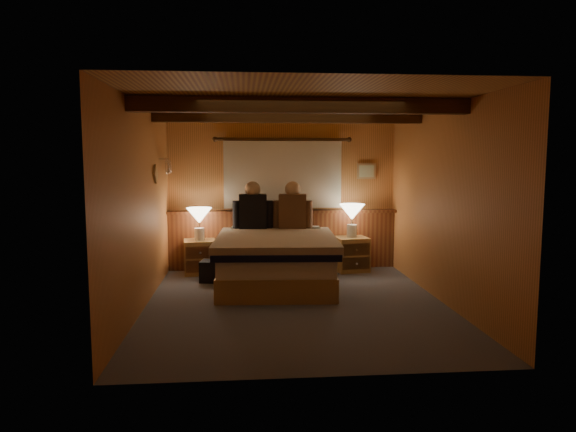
{
  "coord_description": "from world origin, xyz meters",
  "views": [
    {
      "loc": [
        -0.62,
        -6.03,
        1.76
      ],
      "look_at": [
        -0.06,
        0.4,
        1.03
      ],
      "focal_mm": 32.0,
      "sensor_mm": 36.0,
      "label": 1
    }
  ],
  "objects": [
    {
      "name": "nightstand_left",
      "position": [
        -1.29,
        1.76,
        0.26
      ],
      "size": [
        0.51,
        0.47,
        0.52
      ],
      "rotation": [
        0.0,
        0.0,
        0.11
      ],
      "color": "#AA7A48",
      "rests_on": "floor"
    },
    {
      "name": "wainscot",
      "position": [
        0.0,
        2.04,
        0.49
      ],
      "size": [
        3.6,
        0.23,
        0.94
      ],
      "color": "brown",
      "rests_on": "wall_back"
    },
    {
      "name": "person_right",
      "position": [
        0.12,
        1.67,
        0.99
      ],
      "size": [
        0.6,
        0.29,
        0.74
      ],
      "rotation": [
        0.0,
        0.0,
        -0.12
      ],
      "color": "#513420",
      "rests_on": "bed"
    },
    {
      "name": "ceiling_beams",
      "position": [
        0.0,
        0.15,
        2.31
      ],
      "size": [
        3.6,
        1.65,
        0.16
      ],
      "color": "#482C12",
      "rests_on": "ceiling"
    },
    {
      "name": "framed_print",
      "position": [
        1.35,
        2.08,
        1.55
      ],
      "size": [
        0.3,
        0.04,
        0.25
      ],
      "color": "tan",
      "rests_on": "wall_back"
    },
    {
      "name": "duffel_bag",
      "position": [
        -0.98,
        1.23,
        0.16
      ],
      "size": [
        0.55,
        0.38,
        0.36
      ],
      "rotation": [
        0.0,
        0.0,
        -0.18
      ],
      "color": "black",
      "rests_on": "floor"
    },
    {
      "name": "curtain_window",
      "position": [
        0.0,
        2.03,
        1.52
      ],
      "size": [
        2.18,
        0.09,
        1.11
      ],
      "color": "#482C12",
      "rests_on": "wall_back"
    },
    {
      "name": "coat_rail",
      "position": [
        -1.72,
        1.58,
        1.67
      ],
      "size": [
        0.05,
        0.55,
        0.24
      ],
      "color": "silver",
      "rests_on": "wall_left"
    },
    {
      "name": "lamp_left",
      "position": [
        -1.29,
        1.74,
        0.87
      ],
      "size": [
        0.38,
        0.38,
        0.5
      ],
      "color": "white",
      "rests_on": "nightstand_left"
    },
    {
      "name": "floor",
      "position": [
        0.0,
        0.0,
        0.0
      ],
      "size": [
        4.2,
        4.2,
        0.0
      ],
      "primitive_type": "plane",
      "color": "#4D515C",
      "rests_on": "ground"
    },
    {
      "name": "wall_back",
      "position": [
        0.0,
        2.1,
        1.2
      ],
      "size": [
        3.6,
        0.0,
        3.6
      ],
      "primitive_type": "plane",
      "rotation": [
        1.57,
        0.0,
        0.0
      ],
      "color": "#D0864A",
      "rests_on": "floor"
    },
    {
      "name": "person_left",
      "position": [
        -0.48,
        1.69,
        1.0
      ],
      "size": [
        0.61,
        0.24,
        0.74
      ],
      "rotation": [
        0.0,
        0.0,
        -0.0
      ],
      "color": "black",
      "rests_on": "bed"
    },
    {
      "name": "wall_front",
      "position": [
        0.0,
        -2.1,
        1.2
      ],
      "size": [
        3.6,
        0.0,
        3.6
      ],
      "primitive_type": "plane",
      "rotation": [
        -1.57,
        0.0,
        0.0
      ],
      "color": "#D0864A",
      "rests_on": "floor"
    },
    {
      "name": "nightstand_right",
      "position": [
        1.05,
        1.76,
        0.27
      ],
      "size": [
        0.55,
        0.51,
        0.53
      ],
      "rotation": [
        0.0,
        0.0,
        0.17
      ],
      "color": "#AA7A48",
      "rests_on": "floor"
    },
    {
      "name": "lamp_right",
      "position": [
        1.06,
        1.77,
        0.9
      ],
      "size": [
        0.4,
        0.4,
        0.52
      ],
      "color": "white",
      "rests_on": "nightstand_right"
    },
    {
      "name": "wall_right",
      "position": [
        1.8,
        0.0,
        1.2
      ],
      "size": [
        0.0,
        4.2,
        4.2
      ],
      "primitive_type": "plane",
      "rotation": [
        1.57,
        0.0,
        -1.57
      ],
      "color": "#D0864A",
      "rests_on": "floor"
    },
    {
      "name": "bed",
      "position": [
        -0.18,
        0.96,
        0.37
      ],
      "size": [
        1.71,
        2.15,
        0.7
      ],
      "rotation": [
        0.0,
        0.0,
        -0.06
      ],
      "color": "#AA7A48",
      "rests_on": "floor"
    },
    {
      "name": "ceiling",
      "position": [
        0.0,
        0.0,
        2.4
      ],
      "size": [
        4.2,
        4.2,
        0.0
      ],
      "primitive_type": "plane",
      "rotation": [
        3.14,
        0.0,
        0.0
      ],
      "color": "gold",
      "rests_on": "wall_back"
    },
    {
      "name": "wall_left",
      "position": [
        -1.8,
        0.0,
        1.2
      ],
      "size": [
        0.0,
        4.2,
        4.2
      ],
      "primitive_type": "plane",
      "rotation": [
        1.57,
        0.0,
        1.57
      ],
      "color": "#D0864A",
      "rests_on": "floor"
    }
  ]
}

